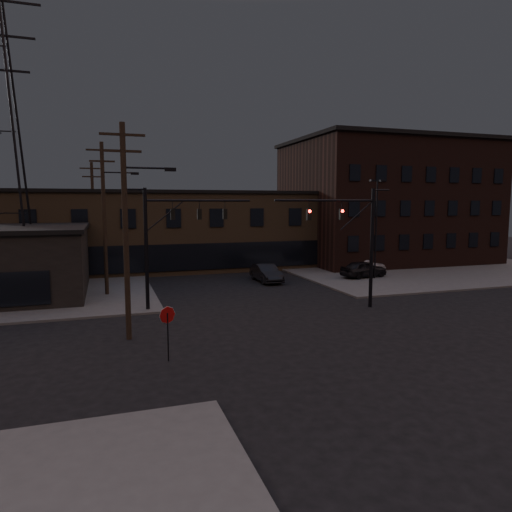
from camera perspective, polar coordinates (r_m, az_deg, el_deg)
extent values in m
plane|color=black|center=(25.34, 6.98, -9.53)|extent=(140.00, 140.00, 0.00)
cube|color=#474744|center=(55.11, 17.94, -0.94)|extent=(30.00, 30.00, 0.15)
cube|color=brown|center=(51.14, -6.52, 3.19)|extent=(40.00, 12.00, 8.00)
cube|color=black|center=(57.94, 15.83, 6.35)|extent=(22.00, 16.00, 14.00)
cylinder|color=black|center=(31.60, 14.26, 0.92)|extent=(0.24, 0.24, 8.00)
cylinder|color=black|center=(29.71, 8.70, 6.88)|extent=(7.00, 0.14, 0.14)
cube|color=#FF140C|center=(30.26, 10.65, 5.13)|extent=(0.28, 0.22, 0.70)
cube|color=#FF140C|center=(29.20, 6.63, 5.15)|extent=(0.28, 0.22, 0.70)
cylinder|color=black|center=(30.22, -13.55, 0.69)|extent=(0.24, 0.24, 8.00)
cylinder|color=black|center=(30.56, -7.12, 6.90)|extent=(7.00, 0.14, 0.14)
cube|color=black|center=(30.27, -10.35, 5.14)|extent=(0.28, 0.22, 0.70)
cube|color=black|center=(30.56, -7.09, 5.21)|extent=(0.28, 0.22, 0.70)
cube|color=black|center=(30.96, -3.90, 5.26)|extent=(0.28, 0.22, 0.70)
cylinder|color=black|center=(20.97, -10.95, -9.92)|extent=(0.06, 0.06, 2.20)
cylinder|color=maroon|center=(20.73, -11.02, -7.26)|extent=(0.72, 0.33, 0.76)
cylinder|color=black|center=(24.03, -15.98, 2.72)|extent=(0.28, 0.28, 11.00)
cube|color=black|center=(24.22, -16.36, 14.36)|extent=(2.20, 0.12, 0.12)
cube|color=black|center=(24.12, -16.30, 12.48)|extent=(1.80, 0.12, 0.12)
cube|color=black|center=(24.25, -10.70, 10.58)|extent=(0.60, 0.25, 0.18)
cylinder|color=black|center=(35.98, -18.43, 4.25)|extent=(0.28, 0.28, 11.50)
cube|color=black|center=(36.17, -18.73, 12.43)|extent=(2.20, 0.12, 0.12)
cube|color=black|center=(36.09, -18.69, 11.16)|extent=(1.80, 0.12, 0.12)
cube|color=black|center=(36.10, -14.93, 9.93)|extent=(0.60, 0.25, 0.18)
cylinder|color=black|center=(48.00, -19.63, 4.42)|extent=(0.28, 0.28, 11.00)
cube|color=black|center=(48.09, -19.86, 10.26)|extent=(2.20, 0.12, 0.12)
cube|color=black|center=(48.04, -19.83, 9.31)|extent=(1.80, 0.12, 0.12)
cylinder|color=black|center=(43.03, 14.77, 3.04)|extent=(0.14, 0.14, 9.00)
cube|color=black|center=(42.73, 14.38, 9.13)|extent=(0.50, 0.28, 0.18)
cube|color=black|center=(43.28, 15.51, 9.07)|extent=(0.50, 0.28, 0.18)
cylinder|color=black|center=(50.54, 17.38, 3.46)|extent=(0.14, 0.14, 9.00)
cube|color=black|center=(50.23, 17.10, 8.65)|extent=(0.50, 0.28, 0.18)
cube|color=black|center=(50.81, 18.02, 8.59)|extent=(0.50, 0.28, 0.18)
imported|color=black|center=(43.68, 13.30, -1.58)|extent=(4.84, 2.65, 1.56)
imported|color=#BCBBBE|center=(48.07, 13.49, -1.06)|extent=(4.48, 3.19, 1.20)
imported|color=black|center=(40.96, 1.28, -2.13)|extent=(1.69, 4.81, 1.58)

